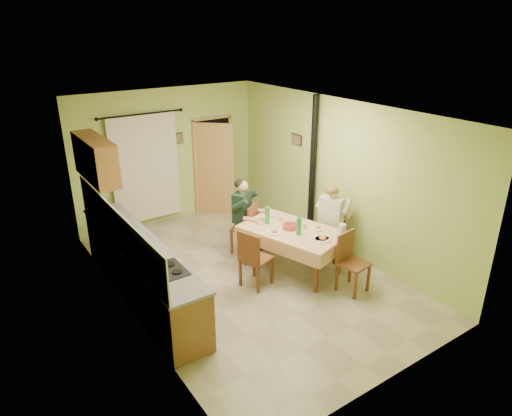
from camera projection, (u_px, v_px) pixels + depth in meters
floor at (247, 275)px, 7.78m from camera, size 4.00×6.00×0.01m
room_shell at (246, 174)px, 7.09m from camera, size 4.04×6.04×2.82m
kitchen_run at (140, 269)px, 7.01m from camera, size 0.64×3.64×1.56m
upper_cabinets at (95, 159)px, 7.39m from camera, size 0.35×1.40×0.70m
curtain at (146, 168)px, 9.23m from camera, size 1.70×0.07×2.22m
doorway at (214, 166)px, 10.07m from camera, size 0.96×0.60×2.15m
dining_table at (292, 249)px, 7.85m from camera, size 1.50×1.95×0.76m
tableware at (298, 227)px, 7.63m from camera, size 0.99×1.48×0.33m
chair_far at (245, 238)px, 8.47m from camera, size 0.55×0.55×0.96m
chair_near at (352, 274)px, 7.25m from camera, size 0.47×0.47×0.97m
chair_right at (330, 243)px, 8.27m from camera, size 0.52×0.52×0.95m
chair_left at (256, 269)px, 7.39m from camera, size 0.54×0.54×0.99m
man_far at (244, 208)px, 8.25m from camera, size 0.65×0.63×1.39m
man_right at (332, 213)px, 8.03m from camera, size 0.60×0.65×1.39m
stove_flue at (312, 188)px, 8.84m from camera, size 0.24×0.24×2.80m
picture_back at (179, 138)px, 9.51m from camera, size 0.19×0.03×0.23m
picture_right at (296, 139)px, 9.02m from camera, size 0.03×0.31×0.21m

